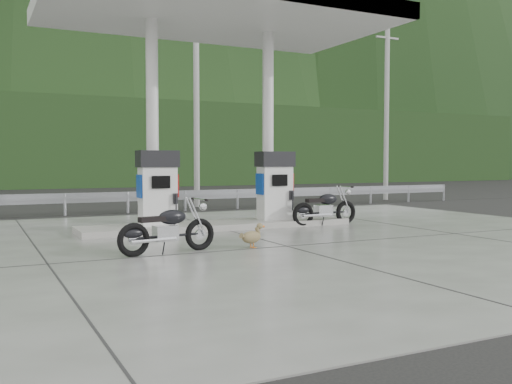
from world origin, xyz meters
name	(u,v)px	position (x,y,z in m)	size (l,w,h in m)	color
ground	(264,241)	(0.00, 0.00, 0.00)	(160.00, 160.00, 0.00)	black
forecourt_apron	(264,241)	(0.00, 0.00, 0.01)	(18.00, 14.00, 0.02)	slate
pump_island	(219,225)	(0.00, 2.50, 0.10)	(7.00, 1.40, 0.15)	#9D9A92
gas_pump_left	(158,188)	(-1.60, 2.50, 1.07)	(0.95, 0.55, 1.80)	silver
gas_pump_right	(275,186)	(1.60, 2.50, 1.07)	(0.95, 0.55, 1.80)	silver
canopy_column_left	(152,122)	(-1.60, 2.90, 2.67)	(0.30, 0.30, 5.00)	silver
canopy_column_right	(268,126)	(1.60, 2.90, 2.67)	(0.30, 0.30, 5.00)	silver
canopy_roof	(219,14)	(0.00, 2.50, 5.37)	(8.50, 5.00, 0.40)	silver
guardrail	(157,191)	(0.00, 8.00, 0.71)	(26.00, 0.16, 1.42)	gray
road	(132,205)	(0.00, 11.50, 0.00)	(60.00, 7.00, 0.01)	black
utility_pole_b	(196,101)	(2.00, 9.50, 4.00)	(0.22, 0.22, 8.00)	#969691
utility_pole_c	(387,110)	(11.00, 9.50, 4.00)	(0.22, 0.22, 8.00)	#969691
tree_band	(64,143)	(0.00, 30.00, 3.00)	(80.00, 6.00, 6.00)	black
forested_hills	(28,177)	(0.00, 60.00, 0.00)	(100.00, 40.00, 140.00)	black
motorcycle_left	(168,230)	(-2.39, -0.78, 0.45)	(1.82, 0.58, 0.86)	black
motorcycle_right	(325,208)	(2.78, 1.89, 0.47)	(1.89, 0.60, 0.90)	black
duck	(251,237)	(-0.72, -0.87, 0.22)	(0.56, 0.16, 0.40)	brown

